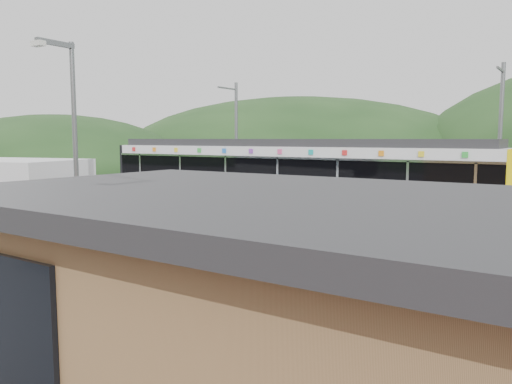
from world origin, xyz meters
The scene contains 9 objects.
ground centered at (0.00, 0.00, 0.00)m, with size 120.00×120.00×0.00m, color #4C4C4F.
hills centered at (6.19, 5.29, 0.00)m, with size 146.00×149.00×26.00m.
platform centered at (0.00, 3.30, 0.15)m, with size 26.00×3.20×0.30m, color #9E9E99.
yellow_line centered at (0.00, 2.00, 0.30)m, with size 26.00×0.10×0.01m, color yellow.
train centered at (-2.18, 6.00, 2.06)m, with size 20.44×3.01×3.74m.
catenary_mast_west centered at (-7.00, 8.56, 3.65)m, with size 0.18×1.80×7.00m.
catenary_mast_east centered at (7.00, 8.56, 3.65)m, with size 0.18×1.80×7.00m.
station_shelter centered at (6.00, -9.01, 1.55)m, with size 9.20×6.20×3.00m.
lamp_post centered at (-0.66, -7.29, 3.68)m, with size 0.35×1.08×6.16m.
Camera 1 is at (10.17, -15.20, 3.78)m, focal length 35.00 mm.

